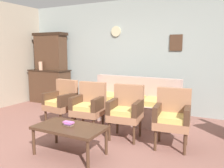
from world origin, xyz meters
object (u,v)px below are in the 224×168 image
(armchair_near_couch_end, at_px, (126,109))
(book_stack_on_table, at_px, (69,124))
(vase_on_cabinet, at_px, (41,66))
(armchair_row_middle, at_px, (62,101))
(armchair_by_doorway, at_px, (89,105))
(armchair_near_cabinet, at_px, (172,115))
(side_cabinet, at_px, (50,86))
(coffee_table, at_px, (70,129))
(floral_couch, at_px, (131,105))

(armchair_near_couch_end, height_order, book_stack_on_table, armchair_near_couch_end)
(vase_on_cabinet, distance_m, armchair_row_middle, 2.28)
(vase_on_cabinet, xyz_separation_m, armchair_by_doorway, (2.47, -1.36, -0.55))
(armchair_near_cabinet, bearing_deg, side_cabinet, 158.11)
(armchair_by_doorway, xyz_separation_m, armchair_near_cabinet, (1.51, 0.00, 0.00))
(vase_on_cabinet, height_order, book_stack_on_table, vase_on_cabinet)
(armchair_by_doorway, bearing_deg, coffee_table, -73.34)
(armchair_row_middle, relative_size, book_stack_on_table, 5.77)
(armchair_near_couch_end, xyz_separation_m, book_stack_on_table, (-0.47, -0.96, -0.05))
(armchair_row_middle, height_order, book_stack_on_table, armchair_row_middle)
(side_cabinet, bearing_deg, armchair_by_doorway, -33.52)
(armchair_near_couch_end, bearing_deg, floral_couch, 107.94)
(armchair_by_doorway, bearing_deg, armchair_row_middle, 175.50)
(armchair_near_cabinet, height_order, book_stack_on_table, armchair_near_cabinet)
(side_cabinet, relative_size, armchair_row_middle, 1.28)
(armchair_row_middle, bearing_deg, armchair_near_cabinet, -1.37)
(side_cabinet, xyz_separation_m, armchair_near_couch_end, (3.06, -1.52, 0.03))
(armchair_by_doorway, bearing_deg, book_stack_on_table, -74.60)
(floral_couch, bearing_deg, side_cabinet, 169.40)
(armchair_near_cabinet, distance_m, book_stack_on_table, 1.56)
(armchair_near_cabinet, bearing_deg, floral_couch, 137.07)
(side_cabinet, distance_m, armchair_row_middle, 2.23)
(armchair_by_doorway, distance_m, book_stack_on_table, 0.97)
(armchair_by_doorway, bearing_deg, armchair_near_couch_end, 1.83)
(side_cabinet, xyz_separation_m, armchair_by_doorway, (2.33, -1.54, 0.03))
(vase_on_cabinet, relative_size, armchair_near_couch_end, 0.26)
(armchair_near_cabinet, bearing_deg, armchair_near_couch_end, 178.35)
(armchair_row_middle, bearing_deg, side_cabinet, 138.01)
(side_cabinet, relative_size, vase_on_cabinet, 4.89)
(vase_on_cabinet, relative_size, book_stack_on_table, 1.52)
(armchair_near_couch_end, relative_size, armchair_near_cabinet, 1.00)
(armchair_row_middle, height_order, armchair_near_couch_end, same)
(book_stack_on_table, bearing_deg, side_cabinet, 136.25)
(vase_on_cabinet, distance_m, armchair_near_couch_end, 3.51)
(armchair_by_doorway, bearing_deg, vase_on_cabinet, 151.21)
(armchair_near_couch_end, bearing_deg, armchair_near_cabinet, -1.65)
(vase_on_cabinet, distance_m, armchair_near_cabinet, 4.24)
(armchair_near_couch_end, height_order, armchair_near_cabinet, same)
(vase_on_cabinet, distance_m, book_stack_on_table, 3.61)
(floral_couch, xyz_separation_m, armchair_row_middle, (-1.07, -0.98, 0.17))
(book_stack_on_table, bearing_deg, armchair_row_middle, 133.35)
(side_cabinet, distance_m, vase_on_cabinet, 0.63)
(armchair_row_middle, bearing_deg, armchair_by_doorway, -4.50)
(floral_couch, xyz_separation_m, coffee_table, (-0.12, -1.98, 0.05))
(armchair_by_doorway, xyz_separation_m, armchair_near_couch_end, (0.73, 0.02, 0.00))
(floral_couch, distance_m, book_stack_on_table, 1.97)
(vase_on_cabinet, xyz_separation_m, armchair_near_cabinet, (3.98, -1.36, -0.55))
(floral_couch, xyz_separation_m, armchair_by_doorway, (-0.40, -1.03, 0.17))
(side_cabinet, height_order, armchair_near_couch_end, side_cabinet)
(armchair_row_middle, distance_m, coffee_table, 1.39)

